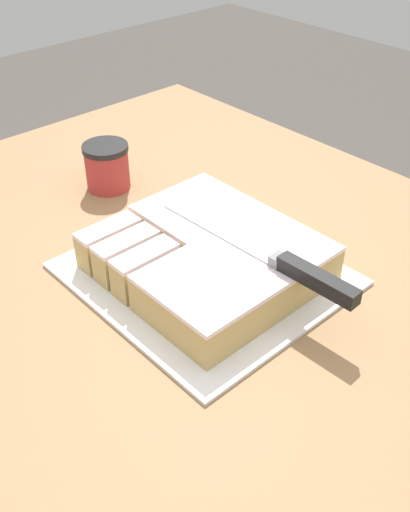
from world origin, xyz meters
TOP-DOWN VIEW (x-y plane):
  - countertop at (0.00, 0.00)m, footprint 1.40×1.10m
  - cake_board at (-0.05, 0.05)m, footprint 0.37×0.34m
  - cake at (-0.05, 0.06)m, footprint 0.30×0.27m
  - knife at (0.09, 0.09)m, footprint 0.35×0.03m
  - coffee_cup at (-0.37, 0.10)m, footprint 0.08×0.08m

SIDE VIEW (x-z plane):
  - countertop at x=0.00m, z-range 0.00..0.93m
  - cake_board at x=-0.05m, z-range 0.93..0.93m
  - cake at x=-0.05m, z-range 0.93..0.99m
  - coffee_cup at x=-0.37m, z-range 0.93..1.01m
  - knife at x=0.09m, z-range 0.99..1.01m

